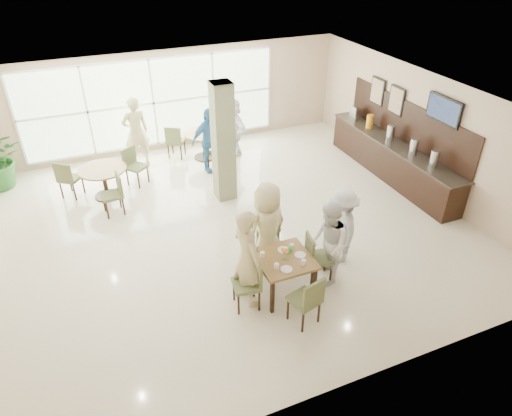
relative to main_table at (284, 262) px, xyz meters
name	(u,v)px	position (x,y,z in m)	size (l,w,h in m)	color
ground	(227,225)	(-0.24, 2.37, -0.66)	(10.00, 10.00, 0.00)	beige
room_shell	(224,155)	(-0.24, 2.37, 1.05)	(10.00, 10.00, 10.00)	white
window_bank	(153,103)	(-0.74, 6.83, 0.74)	(7.00, 0.04, 7.00)	silver
column	(223,143)	(0.16, 3.57, 0.74)	(0.45, 0.45, 2.80)	#767D57
main_table	(284,262)	(0.00, 0.00, 0.00)	(0.95, 0.95, 0.75)	brown
round_table_left	(103,175)	(-2.48, 4.68, -0.08)	(1.12, 1.12, 0.75)	brown
round_table_right	(204,139)	(0.35, 5.81, -0.09)	(1.08, 1.08, 0.75)	brown
chairs_main_table	(284,270)	(0.02, 0.01, -0.18)	(2.02, 2.17, 0.95)	#535E33
chairs_table_left	(106,179)	(-2.44, 4.63, -0.18)	(2.20, 1.75, 0.95)	#535E33
chairs_table_right	(206,142)	(0.40, 5.81, -0.18)	(2.12, 1.91, 0.95)	#535E33
tabletop_clutter	(286,256)	(0.02, -0.02, 0.15)	(0.76, 0.70, 0.21)	white
buffet_counter	(392,157)	(4.46, 2.88, -0.10)	(0.64, 4.70, 1.95)	black
wall_tv	(444,110)	(4.70, 1.77, 1.49)	(0.06, 1.00, 0.58)	black
framed_art_a	(396,101)	(4.71, 3.37, 1.19)	(0.05, 0.55, 0.70)	black
framed_art_b	(377,91)	(4.71, 4.17, 1.19)	(0.05, 0.55, 0.70)	black
teen_left	(247,258)	(-0.66, 0.05, 0.27)	(0.67, 0.44, 1.85)	#C5B883
teen_far	(267,228)	(0.01, 0.75, 0.25)	(0.88, 0.48, 1.81)	#C5B883
teen_right	(328,244)	(0.85, -0.01, 0.16)	(0.80, 0.62, 1.64)	white
teen_standing	(342,226)	(1.41, 0.42, 0.12)	(1.01, 0.58, 1.56)	#B3B3B5
adult_a	(209,140)	(0.26, 5.02, 0.20)	(1.01, 0.57, 1.72)	teal
adult_b	(232,127)	(1.18, 5.76, 0.16)	(1.51, 0.65, 1.63)	white
adult_standing	(136,132)	(-1.42, 6.07, 0.30)	(0.70, 0.46, 1.91)	#C5B883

